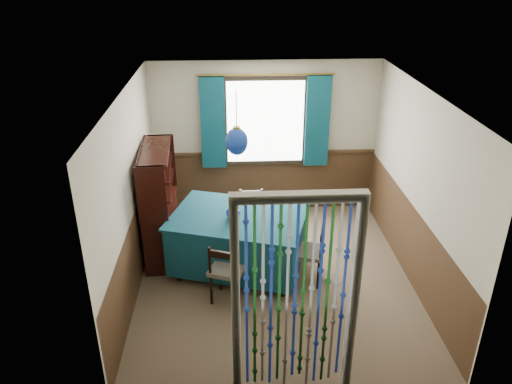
{
  "coord_description": "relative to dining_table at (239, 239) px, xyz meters",
  "views": [
    {
      "loc": [
        -0.55,
        -5.58,
        3.94
      ],
      "look_at": [
        -0.24,
        0.24,
        1.15
      ],
      "focal_mm": 35.0,
      "sensor_mm": 36.0,
      "label": 1
    }
  ],
  "objects": [
    {
      "name": "chair_far",
      "position": [
        0.21,
        0.73,
        -0.05
      ],
      "size": [
        0.4,
        0.38,
        0.8
      ],
      "rotation": [
        0.0,
        0.0,
        3.15
      ],
      "color": "black",
      "rests_on": "floor"
    },
    {
      "name": "chair_right",
      "position": [
        0.93,
        -0.31,
        -0.04
      ],
      "size": [
        0.47,
        0.49,
        0.82
      ],
      "rotation": [
        0.0,
        0.0,
        1.32
      ],
      "color": "black",
      "rests_on": "floor"
    },
    {
      "name": "sideboard",
      "position": [
        -1.09,
        0.5,
        0.08
      ],
      "size": [
        0.5,
        1.24,
        1.59
      ],
      "rotation": [
        0.0,
        0.0,
        0.06
      ],
      "color": "black",
      "rests_on": "floor"
    },
    {
      "name": "wall_back",
      "position": [
        0.47,
        1.81,
        0.77
      ],
      "size": [
        3.6,
        0.0,
        3.6
      ],
      "primitive_type": "plane",
      "rotation": [
        1.57,
        0.0,
        0.0
      ],
      "color": "#BBB199",
      "rests_on": "ground"
    },
    {
      "name": "wainscot_left",
      "position": [
        -1.31,
        -0.19,
        0.02
      ],
      "size": [
        0.0,
        4.0,
        4.0
      ],
      "primitive_type": "plane",
      "rotation": [
        1.57,
        0.0,
        1.57
      ],
      "color": "#402A18",
      "rests_on": "ground"
    },
    {
      "name": "ceiling",
      "position": [
        0.47,
        -0.19,
        2.02
      ],
      "size": [
        4.0,
        4.0,
        0.0
      ],
      "primitive_type": "plane",
      "rotation": [
        3.14,
        0.0,
        0.0
      ],
      "color": "silver",
      "rests_on": "ground"
    },
    {
      "name": "bowl_shelf",
      "position": [
        -1.03,
        0.19,
        0.64
      ],
      "size": [
        0.22,
        0.22,
        0.05
      ],
      "primitive_type": "imported",
      "rotation": [
        0.0,
        0.0,
        0.02
      ],
      "color": "beige",
      "rests_on": "sideboard"
    },
    {
      "name": "vase_table",
      "position": [
        -0.06,
        -0.05,
        0.45
      ],
      "size": [
        0.19,
        0.19,
        0.18
      ],
      "primitive_type": "imported",
      "rotation": [
        0.0,
        0.0,
        0.1
      ],
      "color": "navy",
      "rests_on": "dining_table"
    },
    {
      "name": "wall_right",
      "position": [
        2.27,
        -0.19,
        0.77
      ],
      "size": [
        0.0,
        4.0,
        4.0
      ],
      "primitive_type": "plane",
      "rotation": [
        1.57,
        0.0,
        -1.57
      ],
      "color": "#BBB199",
      "rests_on": "ground"
    },
    {
      "name": "wainscot_right",
      "position": [
        2.26,
        -0.19,
        0.02
      ],
      "size": [
        0.0,
        4.0,
        4.0
      ],
      "primitive_type": "plane",
      "rotation": [
        1.57,
        0.0,
        -1.57
      ],
      "color": "#402A18",
      "rests_on": "ground"
    },
    {
      "name": "vase_sideboard",
      "position": [
        -1.03,
        0.74,
        0.42
      ],
      "size": [
        0.2,
        0.2,
        0.2
      ],
      "primitive_type": "imported",
      "rotation": [
        0.0,
        0.0,
        -0.05
      ],
      "color": "beige",
      "rests_on": "sideboard"
    },
    {
      "name": "wainscot_front",
      "position": [
        0.47,
        -2.17,
        0.02
      ],
      "size": [
        3.6,
        0.0,
        3.6
      ],
      "primitive_type": "plane",
      "rotation": [
        -1.57,
        0.0,
        0.0
      ],
      "color": "#402A18",
      "rests_on": "ground"
    },
    {
      "name": "dining_table",
      "position": [
        0.0,
        0.0,
        0.0
      ],
      "size": [
        2.0,
        1.65,
        0.83
      ],
      "rotation": [
        0.0,
        0.0,
        -0.3
      ],
      "color": "#0F3E4D",
      "rests_on": "floor"
    },
    {
      "name": "chair_near",
      "position": [
        -0.16,
        -0.68,
        -0.04
      ],
      "size": [
        0.52,
        0.5,
        0.82
      ],
      "rotation": [
        0.0,
        0.0,
        -0.35
      ],
      "color": "black",
      "rests_on": "floor"
    },
    {
      "name": "pendant_lamp",
      "position": [
        0.0,
        0.0,
        1.39
      ],
      "size": [
        0.28,
        0.28,
        0.8
      ],
      "color": "olive",
      "rests_on": "ceiling"
    },
    {
      "name": "window",
      "position": [
        0.47,
        1.76,
        1.07
      ],
      "size": [
        1.32,
        0.12,
        1.42
      ],
      "primitive_type": "cube",
      "color": "black",
      "rests_on": "wall_back"
    },
    {
      "name": "floor",
      "position": [
        0.47,
        -0.19,
        -0.48
      ],
      "size": [
        4.0,
        4.0,
        0.0
      ],
      "primitive_type": "plane",
      "color": "brown",
      "rests_on": "ground"
    },
    {
      "name": "doorway",
      "position": [
        0.47,
        -2.13,
        0.57
      ],
      "size": [
        1.16,
        0.12,
        2.18
      ],
      "primitive_type": null,
      "color": "silver",
      "rests_on": "ground"
    },
    {
      "name": "wall_front",
      "position": [
        0.47,
        -2.19,
        0.77
      ],
      "size": [
        3.6,
        0.0,
        3.6
      ],
      "primitive_type": "plane",
      "rotation": [
        -1.57,
        0.0,
        0.0
      ],
      "color": "#BBB199",
      "rests_on": "ground"
    },
    {
      "name": "chair_left",
      "position": [
        -1.02,
        0.3,
        -0.04
      ],
      "size": [
        0.48,
        0.5,
        0.83
      ],
      "rotation": [
        0.0,
        0.0,
        -1.84
      ],
      "color": "black",
      "rests_on": "floor"
    },
    {
      "name": "wall_left",
      "position": [
        -1.33,
        -0.19,
        0.77
      ],
      "size": [
        0.0,
        4.0,
        4.0
      ],
      "primitive_type": "plane",
      "rotation": [
        1.57,
        0.0,
        1.57
      ],
      "color": "#BBB199",
      "rests_on": "ground"
    },
    {
      "name": "wainscot_back",
      "position": [
        0.47,
        1.8,
        0.02
      ],
      "size": [
        3.6,
        0.0,
        3.6
      ],
      "primitive_type": "plane",
      "rotation": [
        1.57,
        0.0,
        0.0
      ],
      "color": "#402A18",
      "rests_on": "ground"
    }
  ]
}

